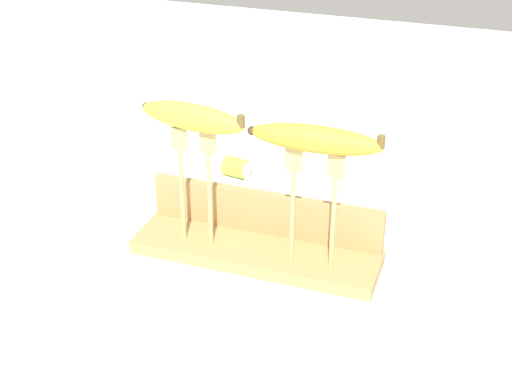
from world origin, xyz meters
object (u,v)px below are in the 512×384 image
at_px(banana_raised_left, 192,117).
at_px(banana_raised_right, 316,139).
at_px(fork_stand_left, 195,177).
at_px(banana_chunk_near, 237,168).
at_px(fork_stand_right, 313,199).

distance_m(banana_raised_left, banana_raised_right, 0.19).
relative_size(fork_stand_left, banana_chunk_near, 3.58).
relative_size(fork_stand_right, banana_raised_right, 0.95).
xyz_separation_m(banana_raised_left, banana_chunk_near, (-0.04, 0.28, -0.22)).
bearing_deg(banana_chunk_near, banana_raised_left, -82.65).
relative_size(fork_stand_right, banana_chunk_near, 3.47).
distance_m(banana_raised_left, banana_chunk_near, 0.36).
height_order(fork_stand_right, banana_raised_left, banana_raised_left).
bearing_deg(banana_raised_right, banana_chunk_near, 129.59).
xyz_separation_m(fork_stand_right, banana_raised_right, (-0.00, -0.00, 0.10)).
bearing_deg(fork_stand_right, banana_raised_left, 180.00).
distance_m(fork_stand_right, banana_raised_right, 0.10).
bearing_deg(banana_raised_left, banana_chunk_near, 97.35).
relative_size(fork_stand_left, fork_stand_right, 1.03).
bearing_deg(fork_stand_right, fork_stand_left, 180.00).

